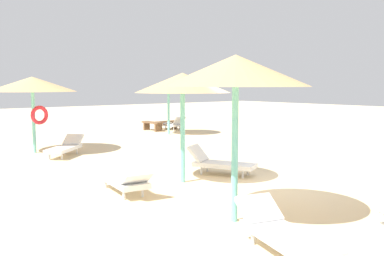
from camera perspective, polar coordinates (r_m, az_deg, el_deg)
name	(u,v)px	position (r m, az deg, el deg)	size (l,w,h in m)	color
ground_plane	(269,186)	(10.53, 10.37, -7.82)	(80.00, 80.00, 0.00)	beige
parasol_0	(183,83)	(10.51, -1.29, 6.08)	(2.39, 2.39, 2.77)	#6BC6BC
parasol_2	(32,85)	(16.27, -20.88, 5.51)	(3.13, 3.13, 2.78)	#6BC6BC
parasol_3	(236,71)	(7.47, 5.95, 7.65)	(2.63, 2.63, 3.00)	#6BC6BC
parasol_4	(168,85)	(21.02, -3.22, 5.85)	(2.56, 2.56, 2.73)	#6BC6BC
lounger_0	(125,180)	(9.74, -9.06, -7.02)	(0.90, 1.97, 0.67)	white
lounger_2	(65,147)	(15.32, -16.84, -2.50)	(1.83, 1.76, 0.67)	white
lounger_3	(282,233)	(6.47, 12.16, -13.74)	(1.16, 2.01, 0.68)	white
lounger_4	(171,124)	(23.31, -2.84, 0.55)	(0.78, 1.91, 0.77)	white
lounger_6	(220,163)	(11.67, 3.80, -4.77)	(1.41, 1.95, 0.78)	white
bench_0	(167,123)	(23.39, -3.41, 0.62)	(1.53, 0.52, 0.49)	brown
bench_1	(152,124)	(22.89, -5.46, 0.49)	(0.41, 1.50, 0.49)	brown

